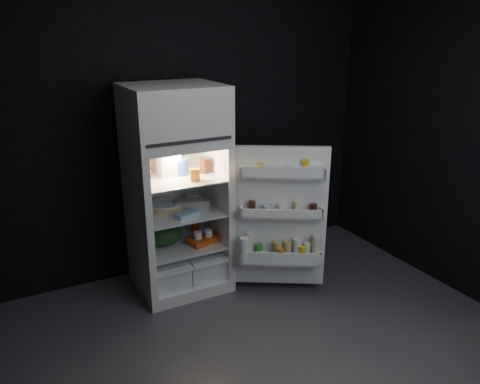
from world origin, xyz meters
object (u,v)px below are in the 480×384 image
fridge_door (281,221)px  refrigerator (176,183)px  yogurt_tray (204,240)px  milk_jug (168,161)px  egg_carton (192,204)px

fridge_door → refrigerator: bearing=141.0°
fridge_door → yogurt_tray: fridge_door is taller
refrigerator → yogurt_tray: bearing=-39.9°
milk_jug → egg_carton: bearing=-25.0°
fridge_door → milk_jug: (-0.75, 0.60, 0.47)m
egg_carton → yogurt_tray: 0.33m
egg_carton → milk_jug: bearing=176.5°
yogurt_tray → refrigerator: bearing=125.2°
fridge_door → milk_jug: bearing=141.5°
fridge_door → egg_carton: bearing=138.2°
yogurt_tray → fridge_door: bearing=-53.5°
milk_jug → yogurt_tray: bearing=-38.6°
milk_jug → egg_carton: milk_jug is taller
milk_jug → yogurt_tray: 0.75m
fridge_door → egg_carton: fridge_door is taller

